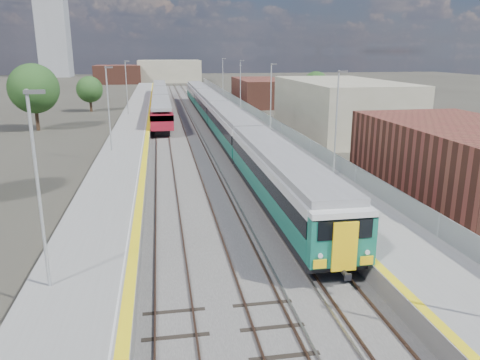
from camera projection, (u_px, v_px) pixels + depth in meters
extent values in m
plane|color=#47443A|center=(206.00, 130.00, 59.93)|extent=(320.00, 320.00, 0.00)
cube|color=#565451|center=(187.00, 127.00, 61.93)|extent=(10.50, 155.00, 0.06)
cube|color=#4C3323|center=(208.00, 124.00, 64.78)|extent=(0.07, 160.00, 0.14)
cube|color=#4C3323|center=(218.00, 123.00, 65.01)|extent=(0.07, 160.00, 0.14)
cube|color=#4C3323|center=(182.00, 124.00, 64.21)|extent=(0.07, 160.00, 0.14)
cube|color=#4C3323|center=(193.00, 124.00, 64.44)|extent=(0.07, 160.00, 0.14)
cube|color=#4C3323|center=(156.00, 125.00, 63.64)|extent=(0.07, 160.00, 0.14)
cube|color=#4C3323|center=(167.00, 125.00, 63.87)|extent=(0.07, 160.00, 0.14)
cube|color=gray|center=(205.00, 124.00, 64.73)|extent=(0.08, 160.00, 0.10)
cube|color=gray|center=(195.00, 124.00, 64.50)|extent=(0.08, 160.00, 0.10)
cube|color=slate|center=(243.00, 123.00, 63.03)|extent=(4.70, 155.00, 1.00)
cube|color=gray|center=(243.00, 119.00, 62.89)|extent=(4.70, 155.00, 0.03)
cube|color=yellow|center=(227.00, 119.00, 62.54)|extent=(0.40, 155.00, 0.01)
cube|color=gray|center=(259.00, 114.00, 63.09)|extent=(0.06, 155.00, 1.20)
cylinder|color=#9EA0A3|center=(336.00, 124.00, 33.13)|extent=(0.12, 0.12, 7.50)
cube|color=#4C4C4F|center=(342.00, 72.00, 32.20)|extent=(0.70, 0.18, 0.14)
cylinder|color=#9EA0A3|center=(271.00, 98.00, 52.13)|extent=(0.12, 0.12, 7.50)
cube|color=#4C4C4F|center=(274.00, 64.00, 51.20)|extent=(0.70, 0.18, 0.14)
cylinder|color=#9EA0A3|center=(240.00, 85.00, 71.14)|extent=(0.12, 0.12, 7.50)
cube|color=#4C4C4F|center=(242.00, 61.00, 70.21)|extent=(0.70, 0.18, 0.14)
cylinder|color=#9EA0A3|center=(223.00, 78.00, 90.14)|extent=(0.12, 0.12, 7.50)
cube|color=#4C4C4F|center=(224.00, 59.00, 89.21)|extent=(0.70, 0.18, 0.14)
cube|color=slate|center=(134.00, 125.00, 60.70)|extent=(4.30, 155.00, 1.00)
cube|color=gray|center=(134.00, 121.00, 60.56)|extent=(4.30, 155.00, 0.03)
cube|color=yellow|center=(149.00, 121.00, 60.87)|extent=(0.45, 155.00, 0.01)
cube|color=silver|center=(146.00, 121.00, 60.81)|extent=(0.08, 155.00, 0.01)
cylinder|color=#9EA0A3|center=(39.00, 193.00, 17.09)|extent=(0.12, 0.12, 7.50)
cube|color=#4C4C4F|center=(34.00, 92.00, 16.16)|extent=(0.70, 0.18, 0.14)
cylinder|color=#9EA0A3|center=(109.00, 109.00, 41.80)|extent=(0.12, 0.12, 7.50)
cube|color=#4C4C4F|center=(108.00, 67.00, 40.87)|extent=(0.70, 0.18, 0.14)
cylinder|color=#9EA0A3|center=(127.00, 88.00, 66.50)|extent=(0.12, 0.12, 7.50)
cube|color=#4C4C4F|center=(127.00, 61.00, 65.57)|extent=(0.70, 0.18, 0.14)
cube|color=brown|center=(462.00, 163.00, 31.11)|extent=(9.00, 16.00, 5.20)
cube|color=#9C977D|center=(340.00, 107.00, 56.93)|extent=(11.00, 22.00, 6.40)
cube|color=brown|center=(259.00, 92.00, 88.01)|extent=(8.00, 18.00, 4.80)
cube|color=#9C977D|center=(169.00, 71.00, 153.69)|extent=(20.00, 14.00, 7.00)
cube|color=brown|center=(118.00, 74.00, 146.52)|extent=(14.00, 12.00, 5.60)
cube|color=gray|center=(53.00, 24.00, 180.31)|extent=(11.00, 11.00, 40.00)
cube|color=black|center=(280.00, 198.00, 29.38)|extent=(2.77, 19.83, 0.47)
cube|color=#125E4B|center=(280.00, 185.00, 29.17)|extent=(2.87, 19.83, 1.16)
cube|color=black|center=(280.00, 171.00, 28.92)|extent=(2.93, 19.83, 0.79)
cube|color=silver|center=(281.00, 161.00, 28.75)|extent=(2.87, 19.83, 0.49)
cube|color=gray|center=(281.00, 154.00, 28.64)|extent=(2.54, 19.83, 0.41)
cube|color=black|center=(231.00, 140.00, 48.70)|extent=(2.77, 19.83, 0.47)
cube|color=#125E4B|center=(231.00, 132.00, 48.48)|extent=(2.87, 19.83, 1.16)
cube|color=black|center=(231.00, 123.00, 48.24)|extent=(2.93, 19.83, 0.79)
cube|color=silver|center=(231.00, 117.00, 48.07)|extent=(2.87, 19.83, 0.49)
cube|color=gray|center=(231.00, 113.00, 47.96)|extent=(2.54, 19.83, 0.41)
cube|color=black|center=(210.00, 115.00, 68.01)|extent=(2.77, 19.83, 0.47)
cube|color=#125E4B|center=(210.00, 109.00, 67.80)|extent=(2.87, 19.83, 1.16)
cube|color=black|center=(210.00, 103.00, 67.55)|extent=(2.93, 19.83, 0.79)
cube|color=silver|center=(210.00, 98.00, 67.38)|extent=(2.87, 19.83, 0.49)
cube|color=gray|center=(210.00, 95.00, 67.27)|extent=(2.54, 19.83, 0.41)
cube|color=black|center=(198.00, 101.00, 87.33)|extent=(2.77, 19.83, 0.47)
cube|color=#125E4B|center=(198.00, 96.00, 87.11)|extent=(2.87, 19.83, 1.16)
cube|color=black|center=(198.00, 91.00, 86.87)|extent=(2.93, 19.83, 0.79)
cube|color=silver|center=(198.00, 88.00, 86.70)|extent=(2.87, 19.83, 0.49)
cube|color=gray|center=(198.00, 85.00, 86.59)|extent=(2.54, 19.83, 0.41)
cube|color=#125E4B|center=(342.00, 241.00, 19.38)|extent=(2.85, 0.61, 2.14)
cube|color=black|center=(345.00, 230.00, 18.91)|extent=(2.34, 0.06, 0.81)
cube|color=yellow|center=(345.00, 247.00, 19.05)|extent=(1.07, 0.10, 2.14)
cube|color=black|center=(162.00, 124.00, 62.00)|extent=(1.80, 15.32, 0.63)
cube|color=maroon|center=(161.00, 113.00, 61.60)|extent=(2.66, 18.03, 1.90)
cube|color=black|center=(161.00, 109.00, 61.47)|extent=(2.71, 18.03, 0.66)
cube|color=gray|center=(161.00, 102.00, 61.22)|extent=(2.37, 18.03, 0.38)
cube|color=black|center=(161.00, 108.00, 79.60)|extent=(1.80, 15.32, 0.63)
cube|color=maroon|center=(160.00, 99.00, 79.20)|extent=(2.66, 18.03, 1.90)
cube|color=black|center=(160.00, 96.00, 79.07)|extent=(2.71, 18.03, 0.66)
cube|color=gray|center=(160.00, 91.00, 78.82)|extent=(2.37, 18.03, 0.38)
cube|color=black|center=(160.00, 98.00, 97.20)|extent=(1.80, 15.32, 0.63)
cube|color=maroon|center=(160.00, 90.00, 96.80)|extent=(2.66, 18.03, 1.90)
cube|color=black|center=(160.00, 88.00, 96.68)|extent=(2.71, 18.03, 0.66)
cube|color=gray|center=(159.00, 83.00, 96.43)|extent=(2.37, 18.03, 0.38)
cylinder|color=#382619|center=(37.00, 119.00, 59.42)|extent=(0.44, 0.44, 2.93)
sphere|color=#22461B|center=(34.00, 89.00, 58.40)|extent=(6.18, 6.18, 6.18)
cylinder|color=#382619|center=(91.00, 105.00, 78.19)|extent=(0.44, 0.44, 2.04)
sphere|color=#22461B|center=(90.00, 89.00, 77.48)|extent=(4.31, 4.31, 4.31)
cylinder|color=#382619|center=(315.00, 101.00, 83.57)|extent=(0.44, 0.44, 2.24)
sphere|color=#22461B|center=(316.00, 85.00, 82.79)|extent=(4.72, 4.72, 4.72)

